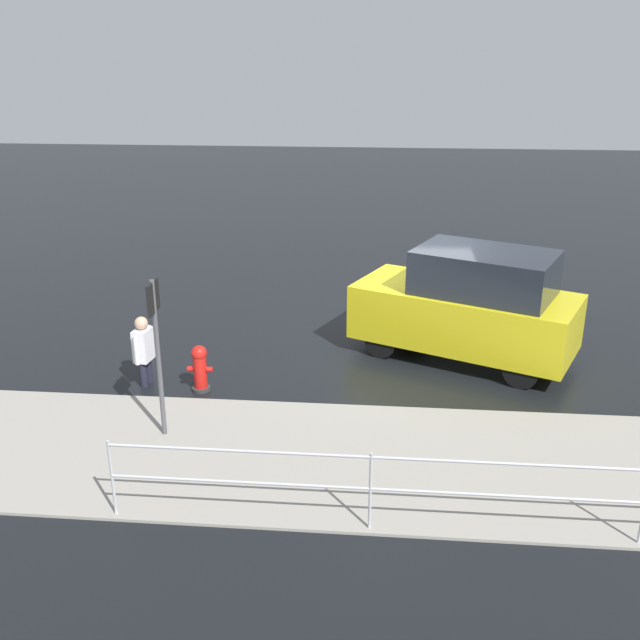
{
  "coord_description": "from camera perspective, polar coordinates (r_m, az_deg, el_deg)",
  "views": [
    {
      "loc": [
        0.52,
        12.7,
        5.3
      ],
      "look_at": [
        1.55,
        1.12,
        0.9
      ],
      "focal_mm": 40.0,
      "sensor_mm": 36.0,
      "label": 1
    }
  ],
  "objects": [
    {
      "name": "ground_plane",
      "position": [
        13.77,
        6.86,
        -2.06
      ],
      "size": [
        60.0,
        60.0,
        0.0
      ],
      "primitive_type": "plane",
      "color": "black"
    },
    {
      "name": "moving_hatchback",
      "position": [
        13.06,
        11.87,
        1.17
      ],
      "size": [
        4.25,
        3.17,
        2.06
      ],
      "color": "yellow",
      "rests_on": "ground"
    },
    {
      "name": "metal_railing",
      "position": [
        8.49,
        14.74,
        -12.54
      ],
      "size": [
        9.24,
        0.04,
        1.05
      ],
      "color": "#B7BABF",
      "rests_on": "ground"
    },
    {
      "name": "sign_post",
      "position": [
        10.17,
        -12.95,
        -1.29
      ],
      "size": [
        0.07,
        0.44,
        2.4
      ],
      "color": "#4C4C51",
      "rests_on": "ground"
    },
    {
      "name": "kerb_strip",
      "position": [
        10.02,
        7.43,
        -11.26
      ],
      "size": [
        24.0,
        3.2,
        0.04
      ],
      "primitive_type": "cube",
      "color": "gray",
      "rests_on": "ground"
    },
    {
      "name": "pedestrian",
      "position": [
        12.22,
        -13.94,
        -2.12
      ],
      "size": [
        0.29,
        0.57,
        1.22
      ],
      "color": "silver",
      "rests_on": "ground"
    },
    {
      "name": "fire_hydrant",
      "position": [
        11.93,
        -9.58,
        -3.83
      ],
      "size": [
        0.42,
        0.31,
        0.8
      ],
      "color": "red",
      "rests_on": "ground"
    }
  ]
}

